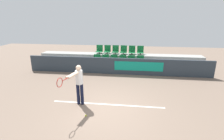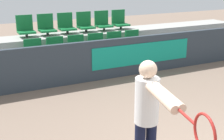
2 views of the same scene
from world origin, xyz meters
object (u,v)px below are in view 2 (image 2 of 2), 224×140
at_px(stadium_chair_9, 85,24).
at_px(stadium_chair_11, 120,21).
at_px(stadium_chair_3, 97,46).
at_px(stadium_chair_8, 66,25).
at_px(stadium_chair_10, 103,22).
at_px(stadium_chair_6, 26,28).
at_px(tennis_player, 149,115).
at_px(stadium_chair_4, 116,44).
at_px(stadium_chair_7, 46,27).
at_px(stadium_chair_1, 56,51).
at_px(stadium_chair_0, 34,53).
at_px(stadium_chair_2, 77,48).
at_px(stadium_chair_5, 133,42).

relative_size(stadium_chair_9, stadium_chair_11, 1.00).
relative_size(stadium_chair_3, stadium_chair_8, 1.00).
xyz_separation_m(stadium_chair_3, stadium_chair_11, (1.13, 0.86, 0.49)).
bearing_deg(stadium_chair_10, stadium_chair_6, 180.00).
height_order(stadium_chair_6, stadium_chair_11, same).
distance_m(stadium_chair_11, tennis_player, 6.18).
bearing_deg(stadium_chair_9, stadium_chair_8, 180.00).
relative_size(stadium_chair_4, stadium_chair_7, 1.00).
height_order(stadium_chair_4, tennis_player, tennis_player).
bearing_deg(stadium_chair_6, stadium_chair_9, 0.00).
relative_size(stadium_chair_11, tennis_player, 0.34).
xyz_separation_m(stadium_chair_1, stadium_chair_7, (0.00, 0.86, 0.49)).
xyz_separation_m(stadium_chair_0, stadium_chair_2, (1.13, 0.00, 0.00)).
bearing_deg(stadium_chair_0, tennis_player, -86.59).
bearing_deg(stadium_chair_8, stadium_chair_7, 180.00).
relative_size(stadium_chair_1, stadium_chair_11, 1.00).
relative_size(stadium_chair_3, tennis_player, 0.34).
distance_m(stadium_chair_3, stadium_chair_7, 1.50).
relative_size(stadium_chair_6, stadium_chair_9, 1.00).
bearing_deg(stadium_chair_7, stadium_chair_2, -56.69).
distance_m(stadium_chair_2, stadium_chair_6, 1.50).
height_order(stadium_chair_0, tennis_player, tennis_player).
bearing_deg(stadium_chair_7, tennis_player, -92.86).
distance_m(stadium_chair_1, stadium_chair_11, 2.47).
xyz_separation_m(stadium_chair_1, stadium_chair_6, (-0.56, 0.86, 0.49)).
bearing_deg(tennis_player, stadium_chair_3, 85.13).
height_order(stadium_chair_2, tennis_player, tennis_player).
height_order(stadium_chair_4, stadium_chair_11, stadium_chair_11).
xyz_separation_m(stadium_chair_5, tennis_player, (-2.54, -4.77, 0.30)).
xyz_separation_m(stadium_chair_1, stadium_chair_9, (1.13, 0.86, 0.49)).
bearing_deg(stadium_chair_3, stadium_chair_6, 153.10).
height_order(stadium_chair_8, tennis_player, tennis_player).
distance_m(stadium_chair_1, tennis_player, 4.79).
bearing_deg(stadium_chair_6, stadium_chair_1, -56.69).
xyz_separation_m(stadium_chair_5, stadium_chair_9, (-1.13, 0.86, 0.49)).
distance_m(stadium_chair_7, stadium_chair_11, 2.26).
bearing_deg(stadium_chair_5, stadium_chair_3, 180.00).
height_order(stadium_chair_3, stadium_chair_6, stadium_chair_6).
xyz_separation_m(stadium_chair_1, stadium_chair_8, (0.56, 0.86, 0.49)).
distance_m(stadium_chair_2, stadium_chair_7, 1.14).
height_order(stadium_chair_1, stadium_chair_11, stadium_chair_11).
height_order(stadium_chair_3, stadium_chair_5, same).
distance_m(stadium_chair_3, stadium_chair_10, 1.14).
xyz_separation_m(stadium_chair_4, stadium_chair_10, (0.00, 0.86, 0.49)).
distance_m(stadium_chair_0, stadium_chair_11, 2.99).
relative_size(stadium_chair_4, stadium_chair_5, 1.00).
xyz_separation_m(stadium_chair_6, stadium_chair_7, (0.56, 0.00, 0.00)).
height_order(stadium_chair_1, stadium_chair_9, stadium_chair_9).
distance_m(stadium_chair_1, stadium_chair_6, 1.14).
distance_m(stadium_chair_4, stadium_chair_11, 1.14).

